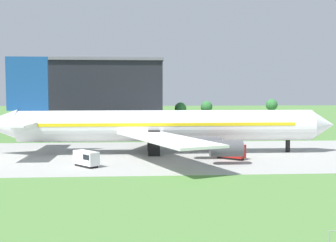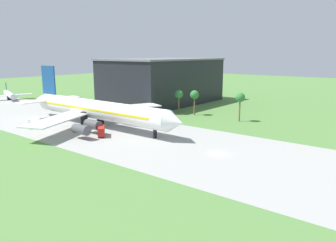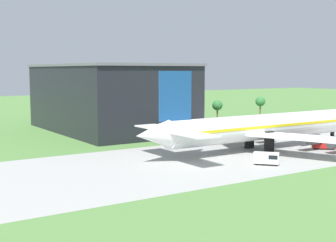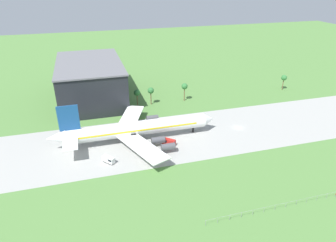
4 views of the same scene
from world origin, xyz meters
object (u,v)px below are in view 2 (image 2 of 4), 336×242
(baggage_tug, at_px, (35,124))
(fuel_truck, at_px, (101,131))
(regional_aircraft, at_px, (10,95))
(jet_airliner, at_px, (95,109))
(terminal_building, at_px, (163,81))

(baggage_tug, xyz_separation_m, fuel_truck, (26.83, 6.66, 0.10))
(regional_aircraft, bearing_deg, fuel_truck, -12.25)
(regional_aircraft, bearing_deg, jet_airliner, -8.78)
(regional_aircraft, xyz_separation_m, baggage_tug, (75.58, -28.90, -1.35))
(regional_aircraft, height_order, fuel_truck, regional_aircraft)
(regional_aircraft, xyz_separation_m, fuel_truck, (102.41, -22.24, -1.25))
(fuel_truck, relative_size, terminal_building, 0.09)
(baggage_tug, bearing_deg, fuel_truck, 13.95)
(jet_airliner, height_order, baggage_tug, jet_airliner)
(baggage_tug, relative_size, fuel_truck, 0.95)
(jet_airliner, bearing_deg, baggage_tug, -132.88)
(terminal_building, bearing_deg, baggage_tug, -88.22)
(fuel_truck, xyz_separation_m, terminal_building, (-29.10, 66.05, 9.71))
(jet_airliner, distance_m, regional_aircraft, 90.68)
(terminal_building, bearing_deg, fuel_truck, -66.23)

